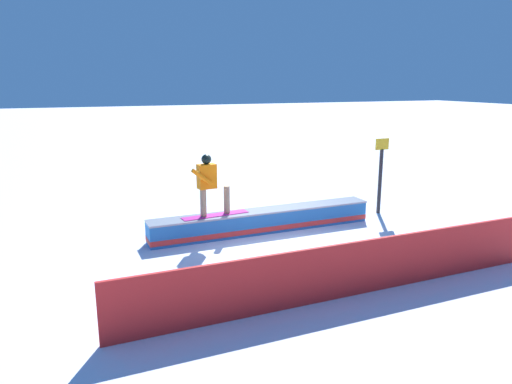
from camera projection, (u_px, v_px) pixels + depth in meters
name	position (u px, v px, depth m)	size (l,w,h in m)	color
ground_plane	(264.00, 231.00, 11.45)	(120.00, 120.00, 0.00)	white
grind_box	(264.00, 222.00, 11.39)	(5.55, 0.72, 0.54)	#216FB8
snowboarder	(209.00, 183.00, 10.62)	(1.60, 0.50, 1.42)	#C21F8F
safety_fence	(351.00, 269.00, 7.92)	(8.10, 0.06, 0.95)	red
trail_marker	(380.00, 174.00, 12.79)	(0.40, 0.10, 2.04)	#262628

